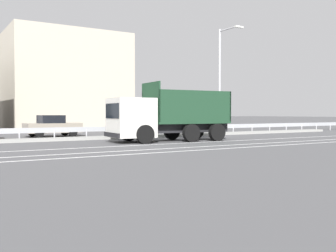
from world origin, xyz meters
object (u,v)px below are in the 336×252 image
(dump_truck, at_px, (156,120))
(street_lamp_1, at_px, (221,76))
(median_road_sign, at_px, (183,118))
(parked_car_3, at_px, (52,126))

(dump_truck, distance_m, street_lamp_1, 9.07)
(dump_truck, relative_size, median_road_sign, 3.05)
(street_lamp_1, relative_size, parked_car_3, 2.10)
(dump_truck, xyz_separation_m, parked_car_3, (-3.86, 8.11, -0.54))
(median_road_sign, bearing_deg, parked_car_3, 152.76)
(dump_truck, bearing_deg, street_lamp_1, -62.09)
(dump_truck, height_order, street_lamp_1, street_lamp_1)
(street_lamp_1, distance_m, parked_car_3, 13.08)
(median_road_sign, xyz_separation_m, parked_car_3, (-8.38, 4.31, -0.57))
(parked_car_3, bearing_deg, dump_truck, 23.84)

